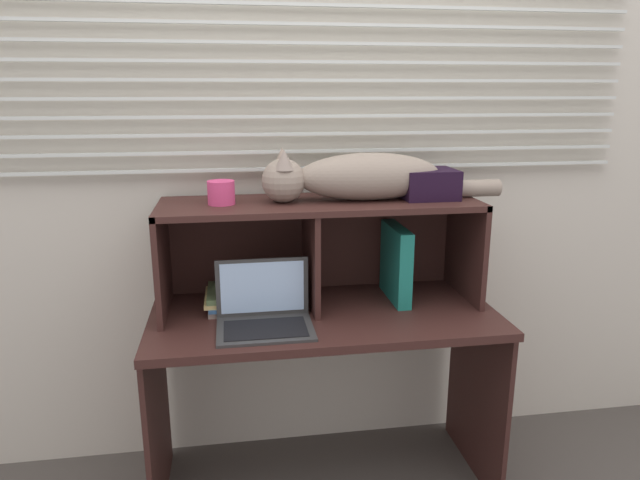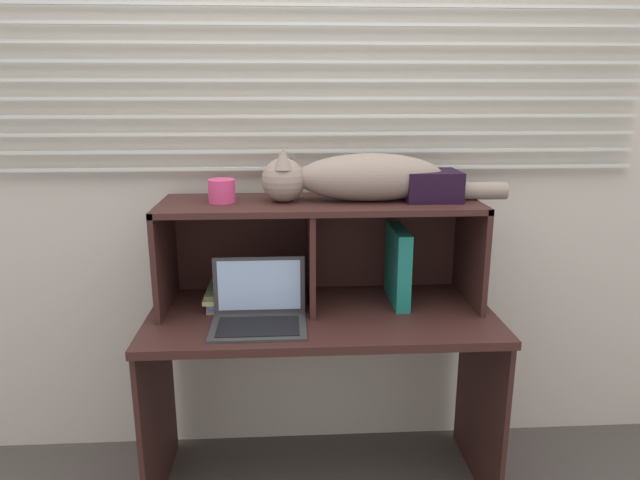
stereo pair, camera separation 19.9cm
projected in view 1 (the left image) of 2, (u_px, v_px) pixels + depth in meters
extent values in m
cube|color=beige|center=(311.00, 156.00, 2.26)|extent=(4.40, 0.04, 2.50)
cube|color=silver|center=(313.00, 168.00, 2.22)|extent=(2.52, 0.02, 0.01)
cube|color=silver|center=(313.00, 151.00, 2.20)|extent=(2.52, 0.02, 0.01)
cube|color=silver|center=(312.00, 134.00, 2.19)|extent=(2.52, 0.02, 0.01)
cube|color=silver|center=(312.00, 116.00, 2.17)|extent=(2.52, 0.02, 0.01)
cube|color=silver|center=(312.00, 98.00, 2.15)|extent=(2.52, 0.02, 0.01)
cube|color=silver|center=(312.00, 80.00, 2.14)|extent=(2.52, 0.02, 0.01)
cube|color=silver|center=(312.00, 62.00, 2.12)|extent=(2.52, 0.02, 0.01)
cube|color=silver|center=(312.00, 43.00, 2.10)|extent=(2.52, 0.02, 0.01)
cube|color=silver|center=(312.00, 24.00, 2.09)|extent=(2.52, 0.02, 0.01)
cube|color=silver|center=(312.00, 5.00, 2.07)|extent=(2.52, 0.02, 0.01)
cube|color=#3A1E1B|center=(324.00, 316.00, 2.08)|extent=(1.25, 0.59, 0.03)
cube|color=#3A1E1B|center=(157.00, 418.00, 2.08)|extent=(0.02, 0.53, 0.69)
cube|color=#3A1E1B|center=(477.00, 391.00, 2.26)|extent=(0.02, 0.53, 0.69)
cube|color=#3A1E1B|center=(320.00, 204.00, 2.07)|extent=(1.16, 0.37, 0.02)
cube|color=#3A1E1B|center=(162.00, 260.00, 2.03)|extent=(0.02, 0.37, 0.39)
cube|color=#3A1E1B|center=(465.00, 247.00, 2.20)|extent=(0.02, 0.37, 0.39)
cube|color=#3A1E1B|center=(311.00, 256.00, 2.12)|extent=(0.02, 0.35, 0.37)
cube|color=#3D211C|center=(313.00, 241.00, 2.29)|extent=(1.16, 0.01, 0.39)
ellipsoid|color=gray|center=(369.00, 176.00, 2.07)|extent=(0.53, 0.18, 0.17)
sphere|color=gray|center=(283.00, 181.00, 2.03)|extent=(0.16, 0.16, 0.16)
cone|color=gray|center=(284.00, 160.00, 1.97)|extent=(0.07, 0.07, 0.07)
cone|color=gray|center=(282.00, 157.00, 2.05)|extent=(0.07, 0.07, 0.07)
cylinder|color=gray|center=(463.00, 188.00, 2.14)|extent=(0.28, 0.06, 0.06)
cube|color=#353535|center=(265.00, 329.00, 1.91)|extent=(0.32, 0.24, 0.01)
cube|color=#353535|center=(262.00, 287.00, 2.00)|extent=(0.32, 0.01, 0.21)
cube|color=#ADD1F9|center=(262.00, 287.00, 1.99)|extent=(0.29, 0.00, 0.18)
cube|color=black|center=(265.00, 329.00, 1.90)|extent=(0.28, 0.17, 0.00)
cube|color=#1A786A|center=(396.00, 263.00, 2.18)|extent=(0.05, 0.27, 0.29)
cube|color=gray|center=(234.00, 304.00, 2.12)|extent=(0.19, 0.22, 0.02)
cube|color=#2F5684|center=(235.00, 301.00, 2.11)|extent=(0.19, 0.22, 0.01)
cube|color=tan|center=(230.00, 296.00, 2.11)|extent=(0.19, 0.22, 0.02)
cube|color=#4E633D|center=(233.00, 292.00, 2.10)|extent=(0.19, 0.22, 0.02)
cylinder|color=#D84077|center=(221.00, 193.00, 2.00)|extent=(0.10, 0.10, 0.08)
cube|color=black|center=(428.00, 184.00, 2.12)|extent=(0.20, 0.18, 0.11)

